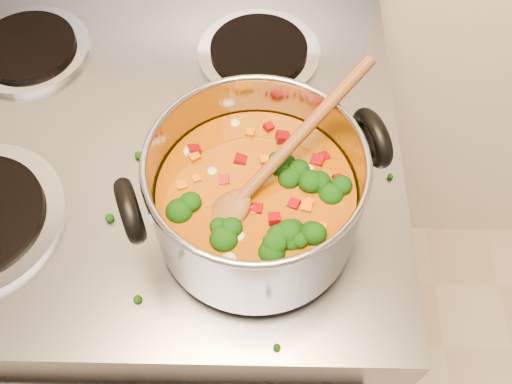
% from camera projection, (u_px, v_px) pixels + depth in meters
% --- Properties ---
extents(electric_range, '(0.78, 0.70, 1.08)m').
position_uv_depth(electric_range, '(171.00, 260.00, 1.22)').
color(electric_range, gray).
rests_on(electric_range, ground).
extents(stockpot, '(0.31, 0.25, 0.15)m').
position_uv_depth(stockpot, '(256.00, 197.00, 0.67)').
color(stockpot, '#9999A1').
rests_on(stockpot, electric_range).
extents(wooden_spoon, '(0.21, 0.20, 0.12)m').
position_uv_depth(wooden_spoon, '(264.00, 173.00, 0.65)').
color(wooden_spoon, brown).
rests_on(wooden_spoon, stockpot).
extents(cooktop_crumbs, '(0.29, 0.36, 0.01)m').
position_uv_depth(cooktop_crumbs, '(260.00, 204.00, 0.76)').
color(cooktop_crumbs, black).
rests_on(cooktop_crumbs, electric_range).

